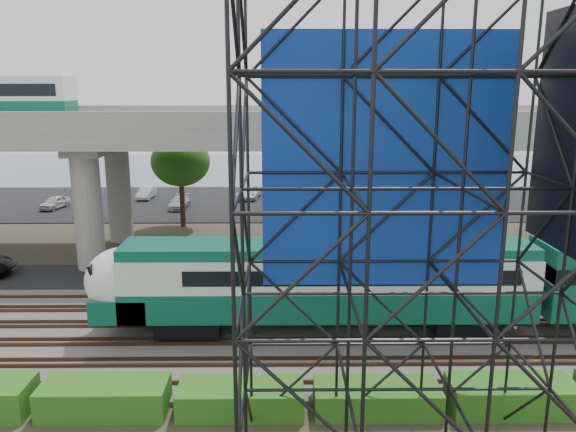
{
  "coord_description": "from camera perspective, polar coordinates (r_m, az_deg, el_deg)",
  "views": [
    {
      "loc": [
        2.55,
        -22.91,
        11.69
      ],
      "look_at": [
        2.84,
        6.0,
        5.03
      ],
      "focal_mm": 35.0,
      "sensor_mm": 36.0,
      "label": 1
    }
  ],
  "objects": [
    {
      "name": "ground",
      "position": [
        25.84,
        -6.35,
        -14.01
      ],
      "size": [
        140.0,
        140.0,
        0.0
      ],
      "primitive_type": "plane",
      "color": "#474233",
      "rests_on": "ground"
    },
    {
      "name": "ballast_bed",
      "position": [
        27.59,
        -5.94,
        -11.94
      ],
      "size": [
        90.0,
        12.0,
        0.2
      ],
      "primitive_type": "cube",
      "color": "slate",
      "rests_on": "ground"
    },
    {
      "name": "service_road",
      "position": [
        35.47,
        -4.69,
        -6.25
      ],
      "size": [
        90.0,
        5.0,
        0.08
      ],
      "primitive_type": "cube",
      "color": "black",
      "rests_on": "ground"
    },
    {
      "name": "parking_lot",
      "position": [
        58.14,
        -3.07,
        1.39
      ],
      "size": [
        90.0,
        18.0,
        0.08
      ],
      "primitive_type": "cube",
      "color": "black",
      "rests_on": "ground"
    },
    {
      "name": "harbor_water",
      "position": [
        79.81,
        -2.4,
        4.55
      ],
      "size": [
        140.0,
        40.0,
        0.03
      ],
      "primitive_type": "cube",
      "color": "slate",
      "rests_on": "ground"
    },
    {
      "name": "rail_tracks",
      "position": [
        27.51,
        -5.95,
        -11.6
      ],
      "size": [
        90.0,
        9.52,
        0.16
      ],
      "color": "#472D1E",
      "rests_on": "ballast_bed"
    },
    {
      "name": "commuter_train",
      "position": [
        26.75,
        8.54,
        -6.4
      ],
      "size": [
        29.3,
        3.06,
        4.3
      ],
      "color": "black",
      "rests_on": "rail_tracks"
    },
    {
      "name": "overpass",
      "position": [
        39.25,
        -6.25,
        7.82
      ],
      "size": [
        80.0,
        12.0,
        12.4
      ],
      "color": "#9E9B93",
      "rests_on": "ground"
    },
    {
      "name": "scaffold_tower",
      "position": [
        15.88,
        11.83,
        -2.7
      ],
      "size": [
        9.36,
        6.36,
        15.0
      ],
      "color": "black",
      "rests_on": "ground"
    },
    {
      "name": "hedge_strip",
      "position": [
        21.74,
        -4.79,
        -17.88
      ],
      "size": [
        34.6,
        1.8,
        1.2
      ],
      "color": "#255F15",
      "rests_on": "ground"
    },
    {
      "name": "trees",
      "position": [
        40.2,
        -10.93,
        3.98
      ],
      "size": [
        40.94,
        16.94,
        7.69
      ],
      "color": "#382314",
      "rests_on": "ground"
    },
    {
      "name": "parked_cars",
      "position": [
        57.72,
        -3.33,
        1.94
      ],
      "size": [
        38.37,
        9.53,
        1.28
      ],
      "color": "#BABABA",
      "rests_on": "parking_lot"
    }
  ]
}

